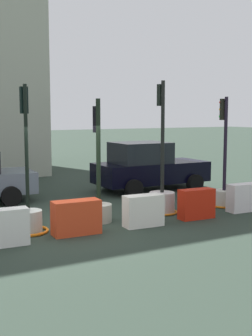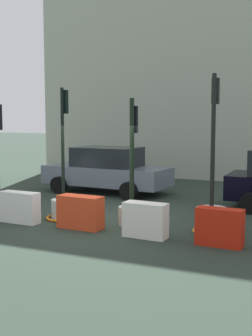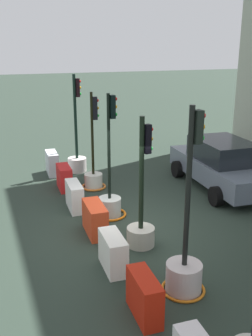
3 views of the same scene
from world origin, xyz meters
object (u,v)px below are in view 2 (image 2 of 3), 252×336
(traffic_light_3, at_px, (132,201))
(car_grey_saloon, at_px, (107,170))
(construction_barrier_5, at_px, (220,227))
(traffic_light_2, at_px, (64,201))
(construction_barrier_4, at_px, (145,220))
(construction_barrier_2, at_px, (20,207))
(construction_barrier_3, at_px, (80,212))
(traffic_light_4, at_px, (212,209))

(traffic_light_3, bearing_deg, car_grey_saloon, 123.90)
(construction_barrier_5, bearing_deg, traffic_light_2, 169.28)
(construction_barrier_4, bearing_deg, car_grey_saloon, 124.63)
(traffic_light_2, height_order, construction_barrier_4, traffic_light_2)
(traffic_light_2, relative_size, construction_barrier_2, 3.14)
(traffic_light_2, bearing_deg, construction_barrier_4, -17.30)
(traffic_light_3, bearing_deg, construction_barrier_2, -160.36)
(construction_barrier_3, distance_m, construction_barrier_5, 3.44)
(traffic_light_2, distance_m, traffic_light_4, 3.95)
(traffic_light_4, bearing_deg, traffic_light_3, -178.19)
(construction_barrier_4, relative_size, construction_barrier_5, 1.01)
(construction_barrier_3, bearing_deg, construction_barrier_2, -176.33)
(traffic_light_2, relative_size, construction_barrier_5, 3.48)
(construction_barrier_2, xyz_separation_m, car_grey_saloon, (-0.05, 5.13, 0.42))
(construction_barrier_2, bearing_deg, traffic_light_4, 12.35)
(construction_barrier_2, distance_m, car_grey_saloon, 5.15)
(traffic_light_2, height_order, construction_barrier_3, traffic_light_2)
(car_grey_saloon, bearing_deg, traffic_light_4, -40.38)
(construction_barrier_4, bearing_deg, construction_barrier_3, 176.15)
(traffic_light_3, bearing_deg, construction_barrier_3, -139.09)
(construction_barrier_3, distance_m, construction_barrier_4, 1.76)
(construction_barrier_4, distance_m, car_grey_saloon, 6.26)
(traffic_light_4, bearing_deg, construction_barrier_4, -140.21)
(construction_barrier_2, distance_m, construction_barrier_4, 3.50)
(traffic_light_2, relative_size, construction_barrier_4, 3.43)
(traffic_light_2, xyz_separation_m, construction_barrier_4, (2.69, -0.84, -0.10))
(traffic_light_3, distance_m, construction_barrier_4, 1.26)
(traffic_light_2, xyz_separation_m, traffic_light_3, (1.93, 0.15, 0.10))
(construction_barrier_3, bearing_deg, car_grey_saloon, 109.63)
(traffic_light_3, relative_size, traffic_light_4, 0.86)
(construction_barrier_5, bearing_deg, construction_barrier_4, -179.63)
(construction_barrier_3, bearing_deg, traffic_light_3, 40.91)
(car_grey_saloon, bearing_deg, traffic_light_2, -78.66)
(construction_barrier_4, bearing_deg, construction_barrier_5, 0.37)
(traffic_light_4, height_order, construction_barrier_2, traffic_light_4)
(traffic_light_4, height_order, construction_barrier_4, traffic_light_4)
(traffic_light_3, distance_m, traffic_light_4, 2.02)
(traffic_light_2, height_order, car_grey_saloon, traffic_light_2)
(construction_barrier_3, height_order, car_grey_saloon, car_grey_saloon)
(traffic_light_4, bearing_deg, construction_barrier_5, -68.12)
(traffic_light_3, distance_m, construction_barrier_2, 2.92)
(traffic_light_2, height_order, traffic_light_3, traffic_light_2)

